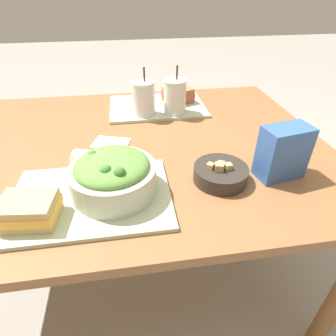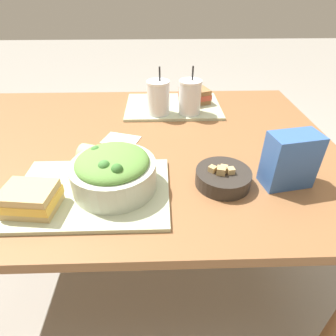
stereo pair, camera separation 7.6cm
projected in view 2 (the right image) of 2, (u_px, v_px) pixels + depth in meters
ground_plane at (142, 264)px, 1.44m from camera, size 12.00×12.00×0.00m
dining_table at (133, 159)px, 1.07m from camera, size 1.47×1.05×0.72m
tray_near at (92, 192)px, 0.78m from camera, size 0.43×0.30×0.01m
tray_far at (173, 106)px, 1.29m from camera, size 0.43×0.30×0.01m
salad_bowl at (113, 171)px, 0.76m from camera, size 0.23×0.23×0.12m
soup_bowl at (223, 177)px, 0.81m from camera, size 0.16×0.16×0.07m
sandwich_near at (30, 199)px, 0.70m from camera, size 0.14×0.11×0.06m
baguette_near at (103, 158)px, 0.85m from camera, size 0.16×0.11×0.07m
sandwich_far at (195, 96)px, 1.29m from camera, size 0.15×0.14×0.06m
drink_cup_dark at (158, 99)px, 1.17m from camera, size 0.09×0.09×0.20m
drink_cup_red at (190, 98)px, 1.17m from camera, size 0.09×0.09×0.20m
chip_bag at (290, 160)px, 0.78m from camera, size 0.15×0.10×0.16m
napkin_folded at (121, 140)px, 1.03m from camera, size 0.15×0.13×0.00m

